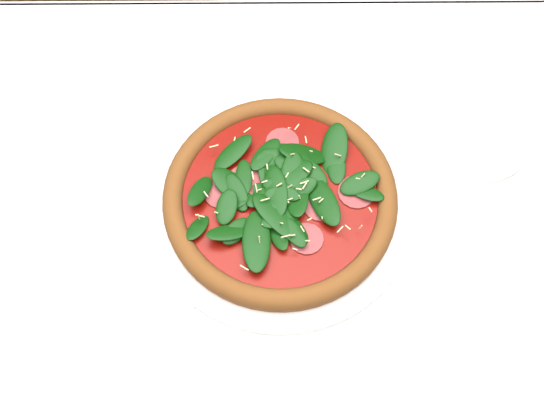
{
  "coord_description": "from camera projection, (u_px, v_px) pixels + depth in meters",
  "views": [
    {
      "loc": [
        0.02,
        -0.35,
        1.5
      ],
      "look_at": [
        0.02,
        0.02,
        0.77
      ],
      "focal_mm": 40.0,
      "sensor_mm": 36.0,
      "label": 1
    }
  ],
  "objects": [
    {
      "name": "ground",
      "position": [
        263.0,
        348.0,
        1.5
      ],
      "size": [
        6.0,
        6.0,
        0.0
      ],
      "primitive_type": "plane",
      "color": "brown",
      "rests_on": "ground"
    },
    {
      "name": "dining_table",
      "position": [
        258.0,
        248.0,
        0.92
      ],
      "size": [
        1.21,
        0.81,
        0.75
      ],
      "color": "white",
      "rests_on": "ground"
    },
    {
      "name": "saucer_far",
      "position": [
        478.0,
        138.0,
        0.88
      ],
      "size": [
        0.15,
        0.15,
        0.01
      ],
      "color": "silver",
      "rests_on": "dining_table"
    },
    {
      "name": "pizza",
      "position": [
        280.0,
        195.0,
        0.81
      ],
      "size": [
        0.35,
        0.35,
        0.04
      ],
      "rotation": [
        0.0,
        0.0,
        -0.11
      ],
      "color": "brown",
      "rests_on": "plate"
    },
    {
      "name": "plate",
      "position": [
        280.0,
        202.0,
        0.83
      ],
      "size": [
        0.37,
        0.37,
        0.02
      ],
      "color": "silver",
      "rests_on": "dining_table"
    }
  ]
}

